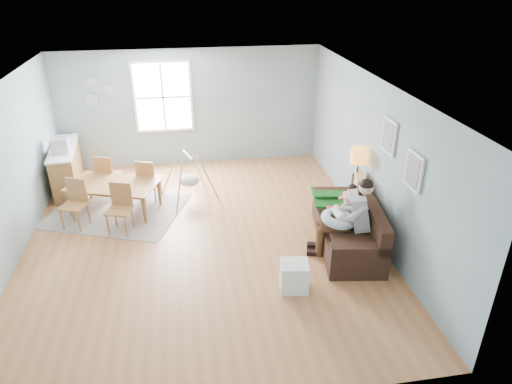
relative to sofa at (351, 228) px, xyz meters
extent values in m
cube|color=#B1683E|center=(-2.51, 0.58, -0.34)|extent=(8.40, 9.40, 0.08)
cube|color=silver|center=(-2.51, 0.58, 2.70)|extent=(8.40, 9.40, 0.60)
cube|color=gray|center=(-2.51, 5.24, 1.05)|extent=(8.40, 0.08, 3.90)
cube|color=gray|center=(1.65, 0.58, 1.05)|extent=(0.08, 9.40, 3.90)
cube|color=white|center=(-3.11, 4.05, 1.35)|extent=(1.32, 0.06, 1.62)
cube|color=white|center=(-3.11, 4.02, 1.35)|extent=(1.20, 0.02, 1.50)
cube|color=white|center=(-3.11, 4.01, 1.35)|extent=(1.20, 0.03, 0.04)
cube|color=white|center=(-3.11, 4.01, 1.35)|extent=(0.04, 0.03, 1.50)
cube|color=white|center=(0.46, -0.92, 1.45)|extent=(0.04, 0.44, 0.54)
cube|color=slate|center=(0.43, -0.92, 1.45)|extent=(0.01, 0.36, 0.46)
cube|color=white|center=(0.46, -0.02, 1.65)|extent=(0.04, 0.44, 0.54)
cube|color=slate|center=(0.43, -0.02, 1.65)|extent=(0.01, 0.36, 0.46)
cylinder|color=#92A2B0|center=(-4.61, 4.05, 1.75)|extent=(0.24, 0.02, 0.24)
cylinder|color=#92A2B0|center=(-4.26, 4.05, 1.55)|extent=(0.26, 0.02, 0.26)
cylinder|color=#92A2B0|center=(-4.66, 4.05, 1.35)|extent=(0.28, 0.02, 0.28)
cube|color=black|center=(-0.06, 0.01, -0.09)|extent=(1.20, 2.22, 0.42)
cube|color=black|center=(0.29, -0.04, 0.34)|extent=(0.51, 2.11, 0.43)
cube|color=black|center=(-0.20, -0.93, 0.20)|extent=(0.92, 0.33, 0.16)
cube|color=black|center=(0.08, 0.95, 0.20)|extent=(0.92, 0.33, 0.16)
cube|color=#145A15|center=(0.02, 0.71, 0.24)|extent=(1.07, 0.93, 0.04)
cube|color=#B6A68B|center=(0.30, 0.51, 0.48)|extent=(0.28, 0.54, 0.52)
cube|color=gray|center=(-0.02, -0.32, 0.53)|extent=(0.47, 0.53, 0.61)
sphere|color=#E9B88E|center=(0.04, -0.34, 0.93)|extent=(0.22, 0.22, 0.22)
sphere|color=black|center=(0.04, -0.34, 0.98)|extent=(0.21, 0.21, 0.21)
cylinder|color=#3B2115|center=(-0.40, -0.33, 0.24)|extent=(0.50, 0.29, 0.16)
cylinder|color=#3B2115|center=(-0.34, -0.11, 0.24)|extent=(0.50, 0.29, 0.16)
cylinder|color=#3B2115|center=(-0.62, -0.27, -0.04)|extent=(0.13, 0.13, 0.52)
cylinder|color=#3B2115|center=(-0.56, -0.05, -0.04)|extent=(0.13, 0.13, 0.52)
cube|color=black|center=(-0.70, -0.24, -0.26)|extent=(0.26, 0.17, 0.08)
cube|color=black|center=(-0.63, -0.03, -0.26)|extent=(0.26, 0.17, 0.08)
torus|color=#A6BFD0|center=(-0.33, -0.25, 0.36)|extent=(0.61, 0.60, 0.23)
cylinder|color=silver|center=(-0.33, -0.25, 0.45)|extent=(0.14, 0.32, 0.14)
sphere|color=#E9B88E|center=(-0.32, -0.08, 0.47)|extent=(0.11, 0.11, 0.11)
cube|color=white|center=(0.01, 0.20, 0.39)|extent=(0.26, 0.28, 0.35)
sphere|color=#E9B88E|center=(0.04, 0.19, 0.63)|extent=(0.16, 0.16, 0.16)
sphere|color=black|center=(0.04, 0.19, 0.66)|extent=(0.16, 0.16, 0.16)
cylinder|color=#E43760|center=(-0.23, 0.17, 0.24)|extent=(0.30, 0.13, 0.09)
cylinder|color=#E43760|center=(-0.20, 0.30, 0.24)|extent=(0.30, 0.13, 0.09)
cylinder|color=#E43760|center=(-0.36, 0.19, 0.08)|extent=(0.07, 0.07, 0.29)
cylinder|color=#E43760|center=(-0.34, 0.33, 0.08)|extent=(0.07, 0.07, 0.29)
cylinder|color=black|center=(0.29, 0.65, -0.29)|extent=(0.26, 0.26, 0.03)
cylinder|color=black|center=(0.29, 0.65, 0.36)|extent=(0.03, 0.03, 1.32)
cylinder|color=orange|center=(0.29, 0.65, 1.06)|extent=(0.30, 0.30, 0.26)
cube|color=white|center=(-1.24, -1.04, -0.08)|extent=(0.46, 0.42, 0.45)
cube|color=black|center=(-1.42, -1.02, -0.08)|extent=(0.07, 0.31, 0.36)
cube|color=gray|center=(-4.11, 1.83, -0.30)|extent=(2.94, 2.59, 0.01)
imported|color=brown|center=(-4.11, 1.83, -0.01)|extent=(1.88, 1.44, 0.59)
cube|color=olive|center=(-4.76, 1.35, 0.14)|extent=(0.53, 0.53, 0.04)
cube|color=olive|center=(-4.70, 1.52, 0.38)|extent=(0.38, 0.17, 0.45)
cylinder|color=olive|center=(-4.97, 1.25, -0.08)|extent=(0.04, 0.04, 0.44)
cylinder|color=olive|center=(-4.66, 1.13, -0.08)|extent=(0.04, 0.04, 0.44)
cylinder|color=olive|center=(-4.86, 1.56, -0.08)|extent=(0.04, 0.04, 0.44)
cylinder|color=olive|center=(-4.55, 1.44, -0.08)|extent=(0.04, 0.04, 0.44)
cube|color=olive|center=(-3.94, 1.04, 0.13)|extent=(0.50, 0.50, 0.04)
cube|color=olive|center=(-3.89, 1.22, 0.38)|extent=(0.38, 0.14, 0.44)
cylinder|color=olive|center=(-4.14, 0.93, -0.08)|extent=(0.04, 0.04, 0.44)
cylinder|color=olive|center=(-3.82, 0.84, -0.08)|extent=(0.04, 0.04, 0.44)
cylinder|color=olive|center=(-4.05, 1.24, -0.08)|extent=(0.04, 0.04, 0.44)
cylinder|color=olive|center=(-3.73, 1.15, -0.08)|extent=(0.04, 0.04, 0.44)
cube|color=olive|center=(-4.29, 2.63, 0.14)|extent=(0.53, 0.53, 0.04)
cube|color=olive|center=(-4.35, 2.46, 0.38)|extent=(0.38, 0.18, 0.45)
cylinder|color=olive|center=(-4.07, 2.72, -0.08)|extent=(0.04, 0.04, 0.44)
cylinder|color=olive|center=(-4.38, 2.85, -0.08)|extent=(0.04, 0.04, 0.44)
cylinder|color=olive|center=(-4.19, 2.41, -0.08)|extent=(0.04, 0.04, 0.44)
cylinder|color=olive|center=(-4.50, 2.54, -0.08)|extent=(0.04, 0.04, 0.44)
cube|color=olive|center=(-3.46, 2.32, 0.12)|extent=(0.50, 0.50, 0.04)
cube|color=olive|center=(-3.52, 2.16, 0.36)|extent=(0.37, 0.16, 0.43)
cylinder|color=olive|center=(-3.26, 2.42, -0.09)|extent=(0.04, 0.04, 0.42)
cylinder|color=olive|center=(-3.56, 2.53, -0.09)|extent=(0.04, 0.04, 0.42)
cylinder|color=olive|center=(-3.36, 2.12, -0.09)|extent=(0.04, 0.04, 0.42)
cylinder|color=olive|center=(-3.66, 2.23, -0.09)|extent=(0.04, 0.04, 0.42)
cube|color=brown|center=(-5.21, 3.08, 0.16)|extent=(0.62, 1.68, 0.91)
cube|color=white|center=(-5.21, 3.08, 0.62)|extent=(0.66, 1.72, 0.04)
cube|color=#A9AAAE|center=(-5.16, 2.76, 0.79)|extent=(0.33, 0.31, 0.31)
cube|color=black|center=(-5.31, 2.76, 0.79)|extent=(0.02, 0.25, 0.22)
cylinder|color=#A9AAAE|center=(-2.66, 2.15, 0.66)|extent=(0.20, 0.53, 0.04)
ellipsoid|color=beige|center=(-2.66, 2.15, 0.11)|extent=(0.39, 0.39, 0.24)
cylinder|color=#A9AAAE|center=(-2.66, 2.15, 0.39)|extent=(0.01, 0.01, 0.44)
cylinder|color=#A9AAAE|center=(-2.85, 1.77, 0.19)|extent=(0.23, 0.43, 0.96)
cylinder|color=#A9AAAE|center=(-2.27, 1.96, 0.19)|extent=(0.42, 0.25, 0.96)
cylinder|color=#A9AAAE|center=(-3.04, 2.35, 0.19)|extent=(0.42, 0.25, 0.96)
cylinder|color=#A9AAAE|center=(-2.46, 2.54, 0.19)|extent=(0.23, 0.43, 0.96)
camera|label=1|loc=(-2.67, -6.33, 4.06)|focal=32.00mm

